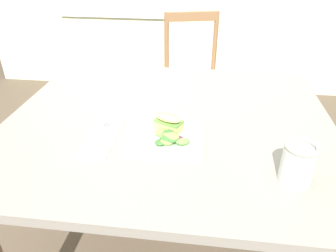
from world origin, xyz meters
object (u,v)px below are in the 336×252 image
object	(u,v)px
dining_table	(169,146)
mason_jar_iced_tea	(298,165)
plate_lunch	(166,136)
fork_on_napkin	(103,134)
chair_wooden_far	(193,79)
sandwich_half_front	(168,122)

from	to	relation	value
dining_table	mason_jar_iced_tea	size ratio (longest dim) A/B	10.02
plate_lunch	fork_on_napkin	distance (m)	0.20
chair_wooden_far	fork_on_napkin	world-z (taller)	chair_wooden_far
chair_wooden_far	sandwich_half_front	world-z (taller)	chair_wooden_far
dining_table	plate_lunch	distance (m)	0.18
plate_lunch	sandwich_half_front	distance (m)	0.05
chair_wooden_far	fork_on_napkin	xyz separation A→B (m)	(-0.23, -1.23, 0.30)
dining_table	fork_on_napkin	distance (m)	0.27
plate_lunch	sandwich_half_front	size ratio (longest dim) A/B	2.32
mason_jar_iced_tea	fork_on_napkin	bearing A→B (deg)	165.17
sandwich_half_front	fork_on_napkin	world-z (taller)	sandwich_half_front
fork_on_napkin	mason_jar_iced_tea	distance (m)	0.59
sandwich_half_front	mason_jar_iced_tea	xyz separation A→B (m)	(0.36, -0.20, 0.01)
chair_wooden_far	sandwich_half_front	distance (m)	1.22
dining_table	plate_lunch	xyz separation A→B (m)	(0.01, -0.13, 0.13)
mason_jar_iced_tea	chair_wooden_far	bearing A→B (deg)	103.63
sandwich_half_front	dining_table	bearing A→B (deg)	95.44
chair_wooden_far	mason_jar_iced_tea	size ratio (longest dim) A/B	7.67
chair_wooden_far	mason_jar_iced_tea	distance (m)	1.46
plate_lunch	mason_jar_iced_tea	distance (m)	0.40
fork_on_napkin	chair_wooden_far	bearing A→B (deg)	79.39
plate_lunch	mason_jar_iced_tea	size ratio (longest dim) A/B	2.13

